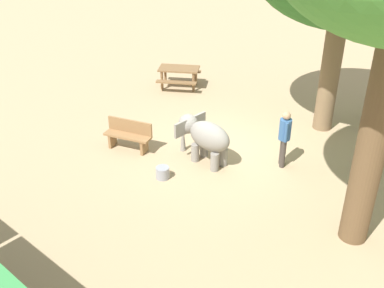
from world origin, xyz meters
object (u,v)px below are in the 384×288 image
object	(u,v)px
picnic_table_far	(179,73)
feed_bucket	(163,173)
person_handler	(285,135)
wooden_bench	(129,134)
elephant	(204,136)

from	to	relation	value
picnic_table_far	feed_bucket	xyz separation A→B (m)	(-3.92, 4.95, -0.43)
person_handler	wooden_bench	world-z (taller)	person_handler
picnic_table_far	feed_bucket	world-z (taller)	picnic_table_far
person_handler	picnic_table_far	xyz separation A→B (m)	(5.95, -2.35, -0.36)
elephant	person_handler	size ratio (longest dim) A/B	1.09
wooden_bench	person_handler	bearing A→B (deg)	-169.66
elephant	feed_bucket	world-z (taller)	elephant
feed_bucket	person_handler	bearing A→B (deg)	-127.92
elephant	wooden_bench	size ratio (longest dim) A/B	1.22
wooden_bench	elephant	bearing A→B (deg)	-174.85
elephant	person_handler	distance (m)	2.14
elephant	wooden_bench	xyz separation A→B (m)	(2.09, 0.91, -0.31)
elephant	picnic_table_far	xyz separation A→B (m)	(4.18, -3.55, -0.20)
wooden_bench	picnic_table_far	distance (m)	4.93
picnic_table_far	elephant	bearing A→B (deg)	107.07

